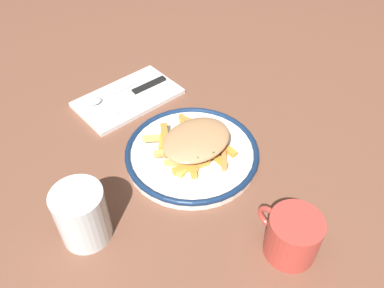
% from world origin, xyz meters
% --- Properties ---
extents(ground_plane, '(2.60, 2.60, 0.00)m').
position_xyz_m(ground_plane, '(0.00, 0.00, 0.00)').
color(ground_plane, brown).
extents(plate, '(0.26, 0.26, 0.02)m').
position_xyz_m(plate, '(0.00, 0.00, 0.01)').
color(plate, white).
rests_on(plate, ground_plane).
extents(fries_heap, '(0.18, 0.15, 0.04)m').
position_xyz_m(fries_heap, '(-0.00, -0.00, 0.04)').
color(fries_heap, '#C58236').
rests_on(fries_heap, plate).
extents(napkin, '(0.15, 0.24, 0.01)m').
position_xyz_m(napkin, '(0.24, -0.03, 0.01)').
color(napkin, white).
rests_on(napkin, ground_plane).
extents(fork, '(0.03, 0.18, 0.01)m').
position_xyz_m(fork, '(0.21, -0.01, 0.01)').
color(fork, silver).
rests_on(fork, napkin).
extents(knife, '(0.04, 0.21, 0.01)m').
position_xyz_m(knife, '(0.23, -0.05, 0.01)').
color(knife, black).
rests_on(knife, napkin).
extents(spoon, '(0.02, 0.15, 0.01)m').
position_xyz_m(spoon, '(0.27, 0.01, 0.01)').
color(spoon, silver).
rests_on(spoon, napkin).
extents(water_glass, '(0.08, 0.08, 0.10)m').
position_xyz_m(water_glass, '(0.00, 0.25, 0.05)').
color(water_glass, silver).
rests_on(water_glass, ground_plane).
extents(coffee_mug, '(0.11, 0.08, 0.08)m').
position_xyz_m(coffee_mug, '(-0.26, 0.04, 0.04)').
color(coffee_mug, '#BB3F36').
rests_on(coffee_mug, ground_plane).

